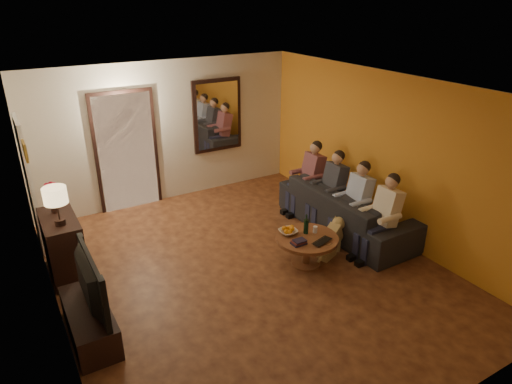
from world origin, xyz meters
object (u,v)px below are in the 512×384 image
table_lamp (57,206)px  sofa (346,209)px  bowl (288,232)px  wine_bottle (306,224)px  tv_stand (90,322)px  person_a (383,219)px  person_d (310,180)px  coffee_table (306,251)px  laptop (325,243)px  tv (83,283)px  person_c (331,191)px  dog (331,238)px  person_b (355,204)px  dresser (63,246)px

table_lamp → sofa: bearing=-10.1°
bowl → wine_bottle: wine_bottle is taller
tv_stand → bowl: (2.88, 0.20, 0.29)m
person_a → person_d: size_ratio=1.00×
coffee_table → wine_bottle: 0.40m
person_a → laptop: 1.03m
tv_stand → laptop: (3.16, -0.30, 0.27)m
coffee_table → bowl: bearing=129.3°
tv → person_c: size_ratio=0.96×
coffee_table → wine_bottle: (0.05, 0.10, 0.38)m
coffee_table → person_a: bearing=-17.5°
tv → dog: tv is taller
sofa → dog: bearing=124.4°
table_lamp → person_d: size_ratio=0.45×
sofa → coffee_table: size_ratio=2.82×
tv_stand → coffee_table: (3.06, -0.02, 0.03)m
person_c → wine_bottle: bearing=-144.9°
tv_stand → wine_bottle: 3.14m
person_b → person_d: 1.20m
person_a → laptop: person_a is taller
coffee_table → tv: bearing=179.6°
tv → person_d: (4.17, 1.43, -0.13)m
sofa → person_d: person_d is taller
bowl → laptop: size_ratio=0.79×
laptop → sofa: bearing=20.5°
dresser → tv_stand: 1.53m
tv → wine_bottle: tv is taller
dresser → coffee_table: dresser is taller
bowl → person_d: bearing=43.5°
person_d → wine_bottle: person_d is taller
tv_stand → dog: dog is taller
person_a → bowl: person_a is taller
sofa → person_a: person_a is taller
wine_bottle → person_b: bearing=8.0°
person_b → coffee_table: 1.20m
table_lamp → tv: (0.00, -1.29, -0.42)m
person_c → tv_stand: bearing=-168.8°
dresser → laptop: size_ratio=2.98×
tv_stand → bowl: 2.90m
person_c → bowl: person_c is taller
tv → person_c: (4.17, 0.83, -0.13)m
person_d → coffee_table: bearing=-127.6°
table_lamp → person_d: (4.17, 0.14, -0.54)m
table_lamp → bowl: bearing=-20.8°
person_c → coffee_table: size_ratio=1.33×
table_lamp → tv: bearing=-90.0°
bowl → wine_bottle: (0.23, -0.12, 0.12)m
person_c → bowl: (-1.29, -0.63, -0.12)m
tv → dog: bearing=-89.8°
wine_bottle → laptop: bearing=-82.5°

